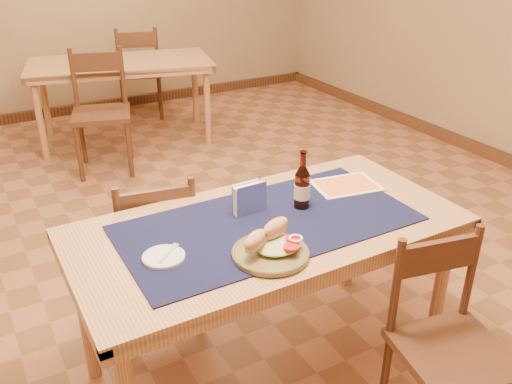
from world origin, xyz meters
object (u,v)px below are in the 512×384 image
back_table (121,70)px  beer_bottle (302,187)px  main_table (268,241)px  napkin_holder (249,199)px  chair_main_near (448,343)px  sandwich_plate (271,247)px  chair_main_far (156,246)px

back_table → beer_bottle: bearing=-92.7°
main_table → back_table: bearing=83.9°
main_table → napkin_holder: 0.19m
chair_main_near → beer_bottle: beer_bottle is taller
sandwich_plate → beer_bottle: size_ratio=1.12×
main_table → chair_main_near: 0.80m
main_table → beer_bottle: size_ratio=6.24×
chair_main_far → chair_main_near: (0.72, -1.19, 0.00)m
back_table → sandwich_plate: (-0.46, -3.42, 0.12)m
back_table → beer_bottle: (-0.15, -3.16, 0.18)m
beer_bottle → napkin_holder: (-0.22, 0.07, -0.03)m
chair_main_far → chair_main_near: bearing=-58.9°
back_table → beer_bottle: beer_bottle is taller
main_table → sandwich_plate: bearing=-117.8°
back_table → chair_main_far: bearing=-103.9°
chair_main_near → napkin_holder: size_ratio=5.52×
main_table → chair_main_near: bearing=-57.3°
chair_main_far → beer_bottle: bearing=-45.1°
napkin_holder → beer_bottle: bearing=-17.9°
main_table → sandwich_plate: (-0.11, -0.21, 0.12)m
chair_main_far → napkin_holder: bearing=-56.7°
chair_main_far → beer_bottle: (0.50, -0.51, 0.41)m
main_table → napkin_holder: napkin_holder is taller
sandwich_plate → napkin_holder: (0.09, 0.33, 0.03)m
chair_main_far → chair_main_near: size_ratio=1.00×
chair_main_near → beer_bottle: size_ratio=3.28×
sandwich_plate → beer_bottle: 0.41m
back_table → napkin_holder: napkin_holder is taller
main_table → chair_main_far: (-0.31, 0.55, -0.23)m
back_table → chair_main_near: 3.86m
main_table → beer_bottle: 0.27m
main_table → back_table: same height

